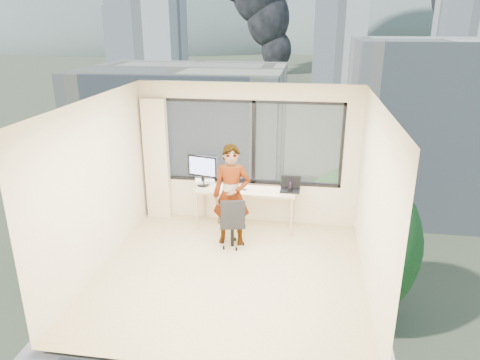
% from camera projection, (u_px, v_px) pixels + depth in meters
% --- Properties ---
extents(floor, '(4.00, 4.00, 0.01)m').
position_uv_depth(floor, '(230.00, 273.00, 6.80)').
color(floor, beige).
rests_on(floor, ground).
extents(ceiling, '(4.00, 4.00, 0.01)m').
position_uv_depth(ceiling, '(229.00, 102.00, 5.92)').
color(ceiling, white).
rests_on(ceiling, ground).
extents(wall_front, '(4.00, 0.01, 2.60)m').
position_uv_depth(wall_front, '(195.00, 266.00, 4.50)').
color(wall_front, beige).
rests_on(wall_front, ground).
extents(wall_left, '(0.01, 4.00, 2.60)m').
position_uv_depth(wall_left, '(97.00, 186.00, 6.65)').
color(wall_left, beige).
rests_on(wall_left, ground).
extents(wall_right, '(0.01, 4.00, 2.60)m').
position_uv_depth(wall_right, '(374.00, 202.00, 6.07)').
color(wall_right, beige).
rests_on(wall_right, ground).
extents(window_wall, '(3.30, 0.16, 1.55)m').
position_uv_depth(window_wall, '(251.00, 142.00, 8.14)').
color(window_wall, black).
rests_on(window_wall, ground).
extents(curtain, '(0.45, 0.14, 2.30)m').
position_uv_depth(curtain, '(157.00, 160.00, 8.41)').
color(curtain, beige).
rests_on(curtain, floor).
extents(desk, '(1.80, 0.60, 0.75)m').
position_uv_depth(desk, '(245.00, 208.00, 8.22)').
color(desk, tan).
rests_on(desk, floor).
extents(chair, '(0.56, 0.56, 0.92)m').
position_uv_depth(chair, '(232.00, 221.00, 7.47)').
color(chair, black).
rests_on(chair, floor).
extents(person, '(0.63, 0.42, 1.73)m').
position_uv_depth(person, '(232.00, 195.00, 7.47)').
color(person, '#2D2D33').
rests_on(person, floor).
extents(monitor, '(0.59, 0.25, 0.57)m').
position_uv_depth(monitor, '(203.00, 170.00, 8.17)').
color(monitor, black).
rests_on(monitor, desk).
extents(game_console, '(0.41, 0.38, 0.08)m').
position_uv_depth(game_console, '(205.00, 181.00, 8.38)').
color(game_console, white).
rests_on(game_console, desk).
extents(laptop, '(0.36, 0.38, 0.23)m').
position_uv_depth(laptop, '(290.00, 185.00, 7.93)').
color(laptop, black).
rests_on(laptop, desk).
extents(cellphone, '(0.11, 0.07, 0.01)m').
position_uv_depth(cellphone, '(244.00, 189.00, 8.04)').
color(cellphone, black).
rests_on(cellphone, desk).
extents(pen_cup, '(0.07, 0.07, 0.09)m').
position_uv_depth(pen_cup, '(290.00, 190.00, 7.92)').
color(pen_cup, black).
rests_on(pen_cup, desk).
extents(handbag, '(0.29, 0.19, 0.21)m').
position_uv_depth(handbag, '(288.00, 181.00, 8.16)').
color(handbag, '#0B463E').
rests_on(handbag, desk).
extents(exterior_ground, '(400.00, 400.00, 0.04)m').
position_uv_depth(exterior_ground, '(306.00, 87.00, 123.16)').
color(exterior_ground, '#515B3D').
rests_on(exterior_ground, ground).
extents(near_bldg_a, '(16.00, 12.00, 14.00)m').
position_uv_depth(near_bldg_a, '(188.00, 151.00, 38.36)').
color(near_bldg_a, beige).
rests_on(near_bldg_a, exterior_ground).
extents(near_bldg_b, '(14.00, 13.00, 16.00)m').
position_uv_depth(near_bldg_b, '(424.00, 127.00, 42.46)').
color(near_bldg_b, silver).
rests_on(near_bldg_b, exterior_ground).
extents(far_tower_a, '(14.00, 14.00, 28.00)m').
position_uv_depth(far_tower_a, '(149.00, 37.00, 100.17)').
color(far_tower_a, silver).
rests_on(far_tower_a, exterior_ground).
extents(far_tower_b, '(13.00, 13.00, 30.00)m').
position_uv_depth(far_tower_b, '(339.00, 30.00, 116.95)').
color(far_tower_b, silver).
rests_on(far_tower_b, exterior_ground).
extents(far_tower_c, '(15.00, 15.00, 26.00)m').
position_uv_depth(far_tower_c, '(464.00, 36.00, 130.95)').
color(far_tower_c, silver).
rests_on(far_tower_c, exterior_ground).
extents(far_tower_d, '(16.00, 14.00, 22.00)m').
position_uv_depth(far_tower_d, '(135.00, 40.00, 155.92)').
color(far_tower_d, silver).
rests_on(far_tower_d, exterior_ground).
extents(hill_a, '(288.00, 216.00, 90.00)m').
position_uv_depth(hill_a, '(144.00, 45.00, 326.35)').
color(hill_a, slate).
rests_on(hill_a, exterior_ground).
extents(hill_b, '(300.00, 220.00, 96.00)m').
position_uv_depth(hill_b, '(463.00, 48.00, 294.93)').
color(hill_b, slate).
rests_on(hill_b, exterior_ground).
extents(tree_a, '(7.00, 7.00, 8.00)m').
position_uv_depth(tree_a, '(69.00, 216.00, 32.93)').
color(tree_a, '#1A501E').
rests_on(tree_a, exterior_ground).
extents(tree_b, '(7.60, 7.60, 9.00)m').
position_uv_depth(tree_b, '(352.00, 258.00, 26.18)').
color(tree_b, '#1A501E').
rests_on(tree_b, exterior_ground).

